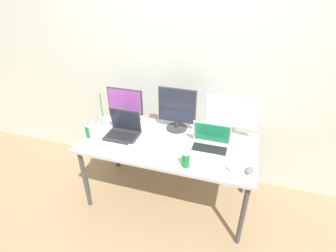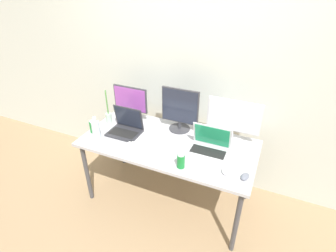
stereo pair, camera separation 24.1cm
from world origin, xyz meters
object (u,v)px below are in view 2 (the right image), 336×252
(monitor_left, at_px, (131,102))
(water_bottle, at_px, (96,129))
(monitor_right, at_px, (233,119))
(laptop_secondary, at_px, (210,145))
(work_desk, at_px, (168,147))
(bamboo_vase, at_px, (109,116))
(soda_can_by_laptop, at_px, (93,126))
(laptop_silver, at_px, (126,127))
(mouse_by_laptop, at_px, (245,176))
(mouse_by_keyboard, at_px, (226,171))
(keyboard_main, at_px, (144,150))
(soda_can_near_keyboard, at_px, (181,161))
(monitor_center, at_px, (180,110))

(monitor_left, distance_m, water_bottle, 0.50)
(monitor_right, height_order, laptop_secondary, monitor_right)
(work_desk, distance_m, bamboo_vase, 0.75)
(soda_can_by_laptop, xyz_separation_m, bamboo_vase, (0.03, 0.23, 0.01))
(monitor_right, xyz_separation_m, soda_can_by_laptop, (-1.31, -0.41, -0.17))
(water_bottle, bearing_deg, laptop_silver, 50.24)
(work_desk, relative_size, mouse_by_laptop, 17.31)
(monitor_right, bearing_deg, mouse_by_keyboard, -82.41)
(bamboo_vase, bearing_deg, mouse_by_laptop, -11.52)
(work_desk, relative_size, mouse_by_keyboard, 18.05)
(monitor_left, distance_m, mouse_by_keyboard, 1.26)
(monitor_right, bearing_deg, laptop_secondary, -119.14)
(laptop_secondary, bearing_deg, bamboo_vase, 176.80)
(work_desk, bearing_deg, laptop_silver, -179.39)
(laptop_secondary, distance_m, bamboo_vase, 1.14)
(mouse_by_laptop, distance_m, soda_can_by_laptop, 1.53)
(laptop_silver, bearing_deg, keyboard_main, -33.75)
(laptop_silver, relative_size, mouse_by_laptop, 3.29)
(work_desk, bearing_deg, bamboo_vase, 172.94)
(monitor_left, bearing_deg, soda_can_near_keyboard, -34.51)
(mouse_by_laptop, xyz_separation_m, soda_can_by_laptop, (-1.53, 0.08, 0.05))
(monitor_center, bearing_deg, keyboard_main, -107.93)
(work_desk, bearing_deg, soda_can_near_keyboard, -49.94)
(keyboard_main, bearing_deg, monitor_center, 74.45)
(monitor_right, height_order, bamboo_vase, monitor_right)
(monitor_left, relative_size, soda_can_by_laptop, 3.09)
(water_bottle, distance_m, soda_can_by_laptop, 0.16)
(mouse_by_keyboard, bearing_deg, work_desk, 148.63)
(work_desk, distance_m, mouse_by_keyboard, 0.64)
(monitor_center, relative_size, bamboo_vase, 1.20)
(laptop_secondary, height_order, water_bottle, laptop_secondary)
(laptop_secondary, xyz_separation_m, soda_can_near_keyboard, (-0.15, -0.32, 0.01))
(keyboard_main, xyz_separation_m, soda_can_near_keyboard, (0.39, -0.07, 0.05))
(soda_can_by_laptop, bearing_deg, laptop_secondary, 7.92)
(laptop_secondary, bearing_deg, water_bottle, -166.14)
(soda_can_near_keyboard, height_order, bamboo_vase, bamboo_vase)
(water_bottle, bearing_deg, mouse_by_laptop, 0.72)
(mouse_by_keyboard, bearing_deg, bamboo_vase, 155.13)
(soda_can_by_laptop, distance_m, bamboo_vase, 0.23)
(monitor_center, height_order, keyboard_main, monitor_center)
(work_desk, distance_m, soda_can_near_keyboard, 0.40)
(mouse_by_laptop, relative_size, water_bottle, 0.39)
(laptop_silver, relative_size, mouse_by_keyboard, 3.43)
(monitor_left, relative_size, monitor_right, 0.78)
(monitor_right, relative_size, mouse_by_keyboard, 5.41)
(mouse_by_laptop, xyz_separation_m, water_bottle, (-1.41, -0.02, 0.10))
(monitor_center, relative_size, laptop_secondary, 1.27)
(laptop_silver, xyz_separation_m, mouse_by_keyboard, (1.07, -0.21, -0.04))
(mouse_by_laptop, height_order, water_bottle, water_bottle)
(work_desk, relative_size, bamboo_vase, 4.46)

